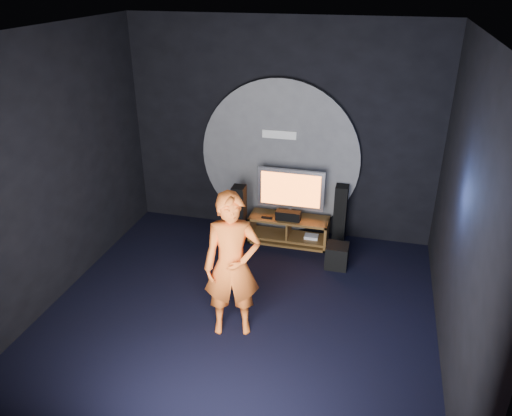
{
  "coord_description": "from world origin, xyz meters",
  "views": [
    {
      "loc": [
        1.55,
        -5.07,
        4.1
      ],
      "look_at": [
        -0.04,
        1.05,
        1.05
      ],
      "focal_mm": 35.0,
      "sensor_mm": 36.0,
      "label": 1
    }
  ],
  "objects": [
    {
      "name": "floor",
      "position": [
        0.0,
        0.0,
        0.0
      ],
      "size": [
        5.0,
        5.0,
        0.0
      ],
      "primitive_type": "plane",
      "color": "black",
      "rests_on": "ground"
    },
    {
      "name": "back_wall",
      "position": [
        0.0,
        2.5,
        1.75
      ],
      "size": [
        5.0,
        0.04,
        3.5
      ],
      "primitive_type": "cube",
      "color": "black",
      "rests_on": "ground"
    },
    {
      "name": "front_wall",
      "position": [
        0.0,
        -2.5,
        1.75
      ],
      "size": [
        5.0,
        0.04,
        3.5
      ],
      "primitive_type": "cube",
      "color": "black",
      "rests_on": "ground"
    },
    {
      "name": "left_wall",
      "position": [
        -2.5,
        0.0,
        1.75
      ],
      "size": [
        0.04,
        5.0,
        3.5
      ],
      "primitive_type": "cube",
      "color": "black",
      "rests_on": "ground"
    },
    {
      "name": "right_wall",
      "position": [
        2.5,
        0.0,
        1.75
      ],
      "size": [
        0.04,
        5.0,
        3.5
      ],
      "primitive_type": "cube",
      "color": "black",
      "rests_on": "ground"
    },
    {
      "name": "ceiling",
      "position": [
        0.0,
        0.0,
        3.5
      ],
      "size": [
        5.0,
        5.0,
        0.01
      ],
      "primitive_type": "cube",
      "color": "black",
      "rests_on": "back_wall"
    },
    {
      "name": "wall_disc_panel",
      "position": [
        0.0,
        2.44,
        1.3
      ],
      "size": [
        2.6,
        0.11,
        2.6
      ],
      "color": "#515156",
      "rests_on": "ground"
    },
    {
      "name": "media_console",
      "position": [
        0.27,
        2.05,
        0.2
      ],
      "size": [
        1.28,
        0.45,
        0.45
      ],
      "color": "brown",
      "rests_on": "ground"
    },
    {
      "name": "tv",
      "position": [
        0.26,
        2.12,
        0.89
      ],
      "size": [
        1.07,
        0.22,
        0.8
      ],
      "color": "#B6B5BD",
      "rests_on": "media_console"
    },
    {
      "name": "center_speaker",
      "position": [
        0.26,
        1.96,
        0.53
      ],
      "size": [
        0.4,
        0.15,
        0.15
      ],
      "primitive_type": "cube",
      "color": "black",
      "rests_on": "media_console"
    },
    {
      "name": "remote",
      "position": [
        -0.08,
        1.93,
        0.46
      ],
      "size": [
        0.18,
        0.05,
        0.02
      ],
      "primitive_type": "cube",
      "color": "black",
      "rests_on": "media_console"
    },
    {
      "name": "tower_speaker_left",
      "position": [
        -0.52,
        1.83,
        0.5
      ],
      "size": [
        0.2,
        0.22,
        1.0
      ],
      "primitive_type": "cube",
      "color": "black",
      "rests_on": "ground"
    },
    {
      "name": "tower_speaker_right",
      "position": [
        1.06,
        2.26,
        0.5
      ],
      "size": [
        0.2,
        0.22,
        1.0
      ],
      "primitive_type": "cube",
      "color": "black",
      "rests_on": "ground"
    },
    {
      "name": "subwoofer",
      "position": [
        1.11,
        1.49,
        0.18
      ],
      "size": [
        0.33,
        0.33,
        0.36
      ],
      "primitive_type": "cube",
      "color": "black",
      "rests_on": "ground"
    },
    {
      "name": "player",
      "position": [
        0.02,
        -0.3,
        0.93
      ],
      "size": [
        0.78,
        0.62,
        1.86
      ],
      "primitive_type": "imported",
      "rotation": [
        0.0,
        0.0,
        0.3
      ],
      "color": "orange",
      "rests_on": "ground"
    }
  ]
}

